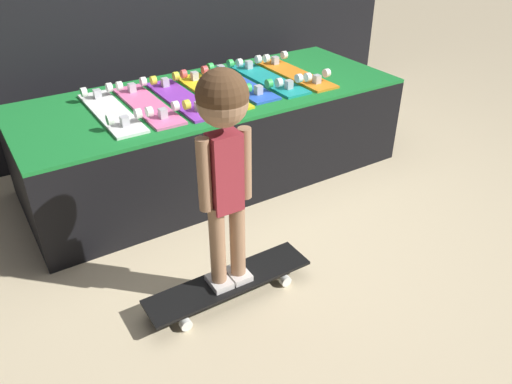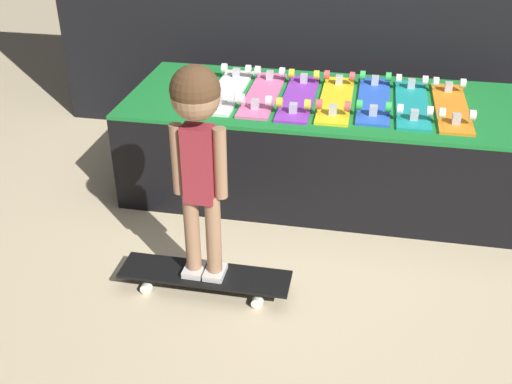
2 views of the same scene
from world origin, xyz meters
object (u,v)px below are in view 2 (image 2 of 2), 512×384
Objects in this scene: skateboard_blue_on_rack at (374,98)px; skateboard_orange_on_rack at (452,106)px; skateboard_pink_on_rack at (263,92)px; skateboard_teal_on_rack at (412,102)px; child at (198,137)px; skateboard_purple_on_rack at (299,96)px; skateboard_white_on_rack at (228,90)px; skateboard_yellow_on_rack at (336,98)px; skateboard_on_floor at (205,276)px.

skateboard_blue_on_rack and skateboard_orange_on_rack have the same top height.
skateboard_pink_on_rack is at bearing 179.95° from skateboard_orange_on_rack.
skateboard_teal_on_rack is 0.20m from skateboard_orange_on_rack.
skateboard_teal_on_rack is (0.20, -0.02, 0.00)m from skateboard_blue_on_rack.
skateboard_teal_on_rack and skateboard_orange_on_rack have the same top height.
skateboard_purple_on_rack is at bearing 75.72° from child.
skateboard_teal_on_rack is at bearing 176.66° from skateboard_orange_on_rack.
skateboard_purple_on_rack is 1.00× the size of skateboard_blue_on_rack.
skateboard_teal_on_rack is 1.00× the size of skateboard_orange_on_rack.
skateboard_white_on_rack is at bearing -179.78° from skateboard_teal_on_rack.
skateboard_orange_on_rack is (0.61, 0.00, 0.00)m from skateboard_yellow_on_rack.
skateboard_yellow_on_rack is 1.00× the size of skateboard_blue_on_rack.
skateboard_teal_on_rack is (0.61, 0.03, 0.00)m from skateboard_purple_on_rack.
skateboard_teal_on_rack is 1.39m from child.
skateboard_white_on_rack and skateboard_yellow_on_rack have the same top height.
skateboard_white_on_rack is at bearing 178.02° from skateboard_pink_on_rack.
skateboard_on_floor is (-0.69, -1.06, -0.50)m from skateboard_blue_on_rack.
skateboard_purple_on_rack is at bearing -4.14° from skateboard_pink_on_rack.
skateboard_blue_on_rack is 0.41m from skateboard_orange_on_rack.
skateboard_blue_on_rack is 0.20m from skateboard_teal_on_rack.
skateboard_pink_on_rack is at bearing 86.85° from child.
skateboard_teal_on_rack is 0.71× the size of child.
skateboard_orange_on_rack is at bearing 43.32° from skateboard_on_floor.
skateboard_white_on_rack is 1.00× the size of skateboard_purple_on_rack.
skateboard_white_on_rack and skateboard_orange_on_rack have the same top height.
skateboard_on_floor is (-0.48, -1.03, -0.50)m from skateboard_yellow_on_rack.
skateboard_blue_on_rack is at bearing 1.61° from skateboard_white_on_rack.
skateboard_yellow_on_rack is 0.71× the size of child.
skateboard_pink_on_rack is 1.00× the size of skateboard_purple_on_rack.
skateboard_white_on_rack is 1.16m from skateboard_on_floor.
skateboard_yellow_on_rack is at bearing -171.05° from skateboard_blue_on_rack.
skateboard_purple_on_rack and skateboard_blue_on_rack have the same top height.
skateboard_white_on_rack is at bearing 96.91° from skateboard_on_floor.
child reaches higher than skateboard_on_floor.
skateboard_white_on_rack and skateboard_purple_on_rack have the same top height.
child is at bearing -115.16° from skateboard_yellow_on_rack.
skateboard_yellow_on_rack is 1.00× the size of skateboard_teal_on_rack.
skateboard_purple_on_rack is 0.41m from skateboard_blue_on_rack.
skateboard_orange_on_rack is (0.81, 0.01, 0.00)m from skateboard_purple_on_rack.
skateboard_pink_on_rack is 1.05m from child.
skateboard_on_floor is at bearing -136.68° from skateboard_orange_on_rack.
child is at bearing -105.42° from skateboard_purple_on_rack.
skateboard_pink_on_rack is 1.02m from skateboard_orange_on_rack.
skateboard_white_on_rack is 1.07m from child.
skateboard_yellow_on_rack is 1.00× the size of skateboard_orange_on_rack.
skateboard_white_on_rack is at bearing 98.05° from child.
skateboard_blue_on_rack is 1.00× the size of skateboard_teal_on_rack.
skateboard_pink_on_rack is at bearing -177.20° from skateboard_blue_on_rack.
skateboard_purple_on_rack is 0.20m from skateboard_yellow_on_rack.
child is (-0.48, -1.03, 0.20)m from skateboard_yellow_on_rack.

